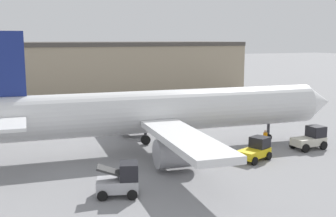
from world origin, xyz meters
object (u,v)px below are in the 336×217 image
object	(u,v)px
pushback_tug	(311,138)
ground_crew_worker	(265,139)
belt_loader_truck	(121,180)
airplane	(159,112)
baggage_tug	(256,150)

from	to	relation	value
pushback_tug	ground_crew_worker	bearing A→B (deg)	153.20
belt_loader_truck	pushback_tug	bearing A→B (deg)	30.47
airplane	belt_loader_truck	size ratio (longest dim) A/B	11.97
ground_crew_worker	belt_loader_truck	distance (m)	16.73
pushback_tug	belt_loader_truck	bearing A→B (deg)	-170.30
ground_crew_worker	baggage_tug	distance (m)	3.98
airplane	pushback_tug	bearing A→B (deg)	-16.15
baggage_tug	pushback_tug	distance (m)	6.81
ground_crew_worker	belt_loader_truck	size ratio (longest dim) A/B	0.57
ground_crew_worker	baggage_tug	xyz separation A→B (m)	(-2.91, -2.71, -0.06)
airplane	pushback_tug	distance (m)	14.17
baggage_tug	ground_crew_worker	bearing A→B (deg)	21.05
belt_loader_truck	pushback_tug	size ratio (longest dim) A/B	0.95
baggage_tug	pushback_tug	world-z (taller)	pushback_tug
baggage_tug	belt_loader_truck	world-z (taller)	belt_loader_truck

